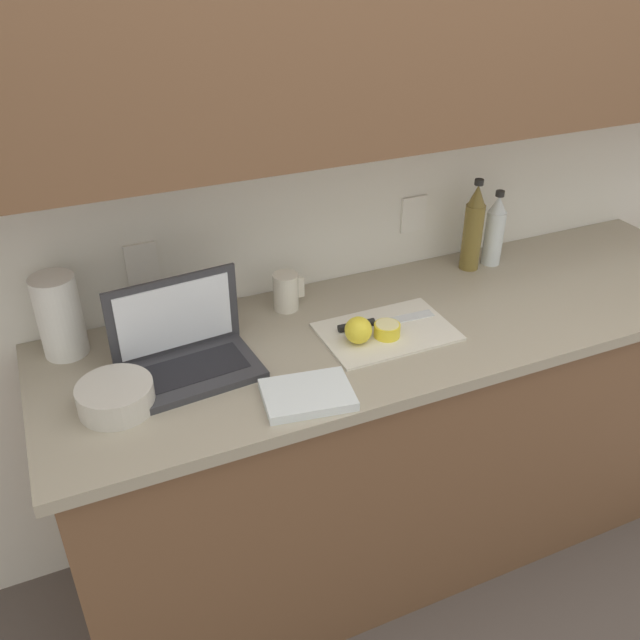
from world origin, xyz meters
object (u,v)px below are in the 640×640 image
object	(u,v)px
paper_towel_roll	(60,316)
bowl_white	(116,397)
cutting_board	(387,332)
knife	(370,323)
bottle_oil_tall	(473,228)
laptop	(185,349)
measuring_cup	(286,292)
lemon_half_cut	(387,330)
bottle_green_soda	(495,231)
lemon_whole_beside	(358,330)

from	to	relation	value
paper_towel_roll	bowl_white	bearing A→B (deg)	-74.29
cutting_board	paper_towel_roll	size ratio (longest dim) A/B	1.62
knife	bottle_oil_tall	bearing A→B (deg)	25.83
laptop	measuring_cup	distance (m)	0.40
lemon_half_cut	measuring_cup	size ratio (longest dim) A/B	0.65
paper_towel_roll	bottle_green_soda	bearing A→B (deg)	-0.66
lemon_whole_beside	paper_towel_roll	world-z (taller)	paper_towel_roll
knife	bottle_oil_tall	distance (m)	0.54
lemon_half_cut	bottle_green_soda	distance (m)	0.62
bottle_green_soda	measuring_cup	xyz separation A→B (m)	(-0.75, -0.00, -0.06)
knife	paper_towel_roll	world-z (taller)	paper_towel_roll
lemon_half_cut	knife	bearing A→B (deg)	106.11
lemon_half_cut	paper_towel_roll	world-z (taller)	paper_towel_roll
laptop	cutting_board	xyz separation A→B (m)	(0.56, -0.07, -0.05)
laptop	knife	distance (m)	0.53
knife	lemon_whole_beside	size ratio (longest dim) A/B	3.91
cutting_board	lemon_whole_beside	xyz separation A→B (m)	(-0.10, -0.02, 0.04)
bottle_oil_tall	bowl_white	xyz separation A→B (m)	(-1.21, -0.28, -0.11)
knife	bottle_green_soda	distance (m)	0.62
laptop	knife	world-z (taller)	laptop
laptop	paper_towel_roll	world-z (taller)	laptop
laptop	bowl_white	distance (m)	0.22
laptop	bottle_oil_tall	distance (m)	1.03
cutting_board	bottle_oil_tall	xyz separation A→B (m)	(0.45, 0.25, 0.14)
lemon_whole_beside	measuring_cup	world-z (taller)	measuring_cup
lemon_whole_beside	paper_towel_roll	distance (m)	0.80
bottle_green_soda	bottle_oil_tall	size ratio (longest dim) A/B	0.83
lemon_whole_beside	knife	bearing A→B (deg)	42.36
paper_towel_roll	measuring_cup	bearing A→B (deg)	-1.85
lemon_half_cut	bottle_oil_tall	distance (m)	0.55
bottle_green_soda	lemon_half_cut	bearing A→B (deg)	-153.56
bottle_green_soda	bottle_oil_tall	distance (m)	0.09
laptop	measuring_cup	xyz separation A→B (m)	(0.35, 0.18, 0.00)
lemon_whole_beside	bottle_oil_tall	distance (m)	0.62
knife	bowl_white	bearing A→B (deg)	-171.35
laptop	bottle_green_soda	xyz separation A→B (m)	(1.10, 0.18, 0.06)
lemon_whole_beside	bottle_oil_tall	xyz separation A→B (m)	(0.55, 0.27, 0.10)
knife	bowl_white	distance (m)	0.73
lemon_whole_beside	measuring_cup	xyz separation A→B (m)	(-0.11, 0.27, 0.01)
lemon_half_cut	paper_towel_roll	size ratio (longest dim) A/B	0.32
cutting_board	knife	xyz separation A→B (m)	(-0.03, 0.04, 0.01)
bowl_white	bottle_oil_tall	bearing A→B (deg)	13.20
laptop	lemon_half_cut	size ratio (longest dim) A/B	4.89
lemon_whole_beside	bottle_oil_tall	size ratio (longest dim) A/B	0.25
bottle_oil_tall	paper_towel_roll	xyz separation A→B (m)	(-1.30, 0.02, -0.03)
knife	lemon_half_cut	distance (m)	0.07
cutting_board	bottle_oil_tall	bearing A→B (deg)	29.10
bottle_green_soda	bowl_white	world-z (taller)	bottle_green_soda
bottle_oil_tall	bowl_white	size ratio (longest dim) A/B	1.68
lemon_whole_beside	bowl_white	xyz separation A→B (m)	(-0.66, -0.01, -0.01)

